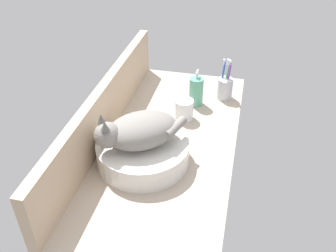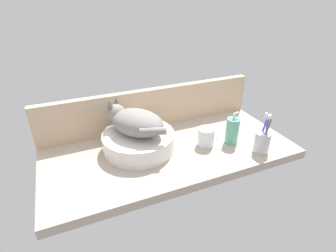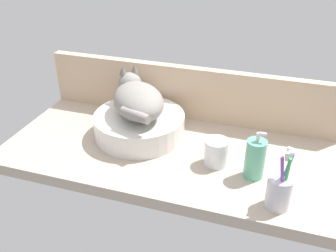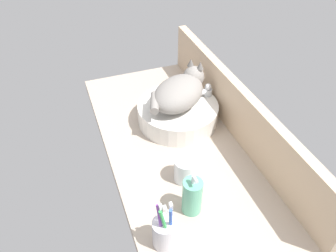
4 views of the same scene
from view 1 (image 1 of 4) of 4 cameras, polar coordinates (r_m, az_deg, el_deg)
The scene contains 8 objects.
ground_plane at distance 145.21cm, azimuth -0.24°, elevation -2.95°, with size 113.92×52.33×4.00cm, color #B2A08E.
backsplash_panel at distance 144.40cm, azimuth -9.72°, elevation 2.30°, with size 113.92×3.60×20.89cm, color #CCAD8C.
sink_basin at distance 132.61cm, azimuth -3.84°, elevation -3.99°, with size 32.64×32.64×8.29cm, color silver.
cat at distance 126.15cm, azimuth -4.58°, elevation -0.69°, with size 28.56×30.20×14.00cm.
faucet at distance 132.80cm, azimuth -9.54°, elevation -2.67°, with size 4.51×11.85×13.60cm.
soap_dispenser at distance 163.32cm, azimuth 4.32°, elevation 5.31°, with size 6.14×6.14×15.94cm.
toothbrush_cup at distance 169.80cm, azimuth 8.67°, elevation 5.82°, with size 6.82×6.82×18.69cm.
water_glass at distance 154.60cm, azimuth 2.45°, elevation 2.39°, with size 7.78×7.78×8.70cm.
Camera 1 is at (-110.68, -25.93, 88.36)cm, focal length 40.00 mm.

